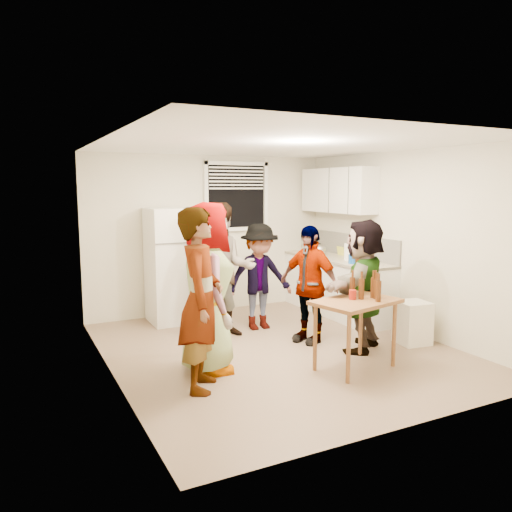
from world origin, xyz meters
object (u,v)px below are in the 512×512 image
kettle (320,255)px  beer_bottle_counter (357,263)px  trash_bin (413,324)px  guest_stripe (202,388)px  red_cup (353,299)px  guest_black (308,341)px  guest_back_right (259,328)px  serving_table (354,368)px  refrigerator (173,265)px  beer_bottle_table (376,299)px  guest_back_left (224,335)px  guest_grey (208,370)px  blue_cup (352,264)px  wine_bottle (307,251)px  guest_orange (362,349)px

kettle → beer_bottle_counter: (-0.05, -1.04, 0.00)m
trash_bin → guest_stripe: (-2.94, -0.14, -0.25)m
beer_bottle_counter → red_cup: (-1.17, -1.42, -0.12)m
kettle → guest_black: 2.05m
guest_back_right → serving_table: bearing=-78.9°
trash_bin → refrigerator: bearing=134.9°
kettle → guest_back_right: kettle is taller
refrigerator → guest_black: size_ratio=1.12×
trash_bin → beer_bottle_table: 1.20m
guest_back_left → guest_grey: bearing=-101.3°
blue_cup → guest_stripe: blue_cup is taller
kettle → wine_bottle: size_ratio=0.76×
refrigerator → guest_stripe: bearing=-101.3°
blue_cup → guest_back_right: (-1.31, 0.39, -0.90)m
kettle → guest_grey: (-2.69, -1.84, -0.90)m
trash_bin → guest_back_left: bearing=145.4°
trash_bin → guest_grey: bearing=174.1°
refrigerator → beer_bottle_table: bearing=-63.4°
beer_bottle_table → guest_back_left: size_ratio=0.12×
guest_back_left → kettle: bearing=38.8°
guest_grey → guest_black: size_ratio=1.21×
blue_cup → guest_orange: bearing=-120.2°
blue_cup → kettle: bearing=83.2°
kettle → guest_stripe: size_ratio=0.14×
guest_stripe → kettle: bearing=-24.7°
guest_back_left → guest_black: (0.89, -0.73, 0.00)m
guest_orange → guest_back_left: bearing=-78.9°
refrigerator → guest_stripe: (-0.51, -2.57, -0.85)m
refrigerator → guest_back_right: 1.59m
wine_bottle → serving_table: (-1.30, -3.04, -0.90)m
refrigerator → guest_stripe: 2.76m
guest_back_right → blue_cup: bearing=-12.4°
blue_cup → guest_back_left: (-1.90, 0.30, -0.90)m
guest_black → blue_cup: bearing=92.0°
trash_bin → guest_stripe: size_ratio=0.30×
guest_stripe → guest_black: (1.78, 0.81, 0.00)m
blue_cup → beer_bottle_table: bearing=-118.8°
guest_orange → guest_black: bearing=-87.0°
guest_grey → blue_cup: bearing=-65.4°
blue_cup → guest_orange: 1.47m
beer_bottle_table → guest_stripe: bearing=171.4°
red_cup → guest_back_left: bearing=114.6°
guest_black → beer_bottle_table: bearing=-12.7°
refrigerator → blue_cup: 2.64m
blue_cup → guest_back_right: blue_cup is taller
red_cup → guest_black: 1.28m
trash_bin → guest_orange: size_ratio=0.34×
trash_bin → guest_back_right: trash_bin is taller
blue_cup → red_cup: blue_cup is taller
red_cup → trash_bin: bearing=15.5°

